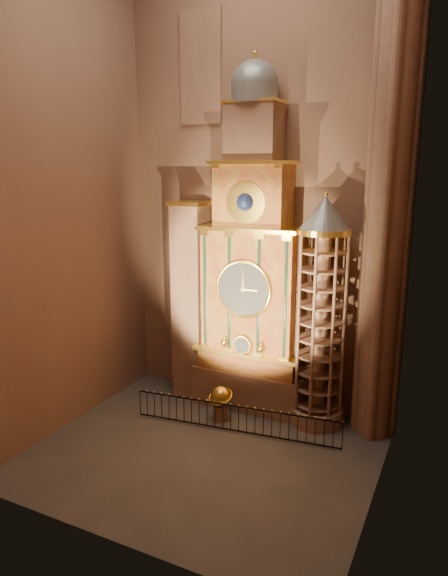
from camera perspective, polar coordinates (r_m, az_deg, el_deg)
The scene contains 11 objects.
floor at distance 22.95m, azimuth -2.16°, elevation -17.79°, with size 14.00×14.00×0.00m, color #383330.
wall_back at distance 25.12m, azimuth 4.18°, elevation 11.33°, with size 22.00×22.00×0.00m, color #8C664B.
wall_left at distance 23.80m, azimuth -17.72°, elevation 10.65°, with size 22.00×22.00×0.00m, color #8C664B.
wall_right at distance 17.48m, azimuth 18.52°, elevation 9.85°, with size 22.00×22.00×0.00m, color #8C664B.
astronomical_clock at distance 24.69m, azimuth 3.12°, elevation 1.19°, with size 5.60×2.41×16.70m.
portrait_tower at distance 26.52m, azimuth -3.69°, elevation -1.36°, with size 1.80×1.60×10.20m.
stair_turret at distance 23.70m, azimuth 10.66°, elevation -3.06°, with size 2.50×2.50×10.80m.
gothic_pier at distance 22.56m, azimuth 17.98°, elevation 10.52°, with size 2.04×2.04×22.00m.
stained_glass_window at distance 26.79m, azimuth -2.61°, elevation 23.29°, with size 2.20×0.14×5.20m.
celestial_globe at distance 24.99m, azimuth -0.40°, elevation -12.37°, with size 1.44×1.39×1.70m.
iron_railing at distance 24.07m, azimuth 1.18°, elevation -14.30°, with size 9.59×1.16×1.28m.
Camera 1 is at (9.32, -17.31, 11.84)m, focal length 32.00 mm.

